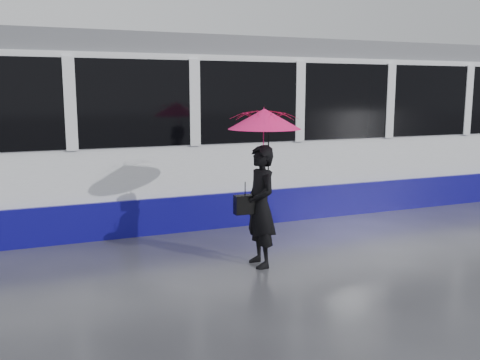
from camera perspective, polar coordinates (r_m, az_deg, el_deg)
name	(u,v)px	position (r m, az deg, el deg)	size (l,w,h in m)	color
ground	(153,258)	(7.93, -9.30, -8.25)	(90.00, 90.00, 0.00)	#2F2F35
rails	(122,220)	(10.30, -12.49, -4.16)	(34.00, 1.51, 0.02)	#3F3D38
tram	(95,134)	(9.98, -15.25, 4.78)	(26.00, 2.56, 3.35)	white
woman	(260,206)	(7.32, 2.20, -2.82)	(0.61, 0.40, 1.68)	black
umbrella	(264,133)	(7.20, 2.61, 5.01)	(0.99, 0.99, 1.13)	#E8134F
handbag	(245,204)	(7.24, 0.55, -2.62)	(0.30, 0.13, 0.44)	black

